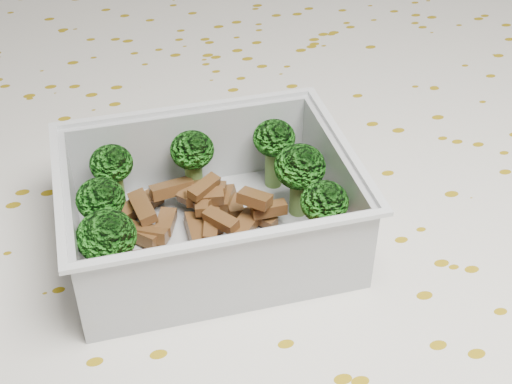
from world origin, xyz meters
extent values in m
cube|color=brown|center=(0.00, 0.00, 0.73)|extent=(1.40, 0.90, 0.04)
cube|color=silver|center=(0.00, 0.00, 0.75)|extent=(1.46, 0.96, 0.01)
cube|color=silver|center=(0.00, 0.48, 0.66)|extent=(1.46, 0.01, 0.18)
cube|color=silver|center=(-0.03, 0.00, 0.76)|extent=(0.16, 0.13, 0.00)
cube|color=silver|center=(-0.03, 0.06, 0.79)|extent=(0.16, 0.01, 0.05)
cube|color=silver|center=(-0.03, -0.06, 0.79)|extent=(0.16, 0.01, 0.05)
cube|color=silver|center=(0.05, -0.01, 0.79)|extent=(0.01, 0.12, 0.05)
cube|color=silver|center=(-0.11, 0.00, 0.79)|extent=(0.01, 0.12, 0.05)
cube|color=silver|center=(-0.03, 0.06, 0.81)|extent=(0.17, 0.01, 0.00)
cube|color=silver|center=(-0.03, -0.07, 0.81)|extent=(0.17, 0.01, 0.00)
cube|color=silver|center=(0.06, -0.01, 0.81)|extent=(0.01, 0.12, 0.00)
cube|color=silver|center=(-0.11, 0.00, 0.81)|extent=(0.01, 0.12, 0.00)
cylinder|color=#608C3F|center=(-0.08, 0.04, 0.77)|extent=(0.01, 0.01, 0.03)
ellipsoid|color=#2C8F1F|center=(-0.08, 0.04, 0.80)|extent=(0.03, 0.03, 0.02)
cylinder|color=#608C3F|center=(-0.03, 0.04, 0.77)|extent=(0.01, 0.01, 0.03)
ellipsoid|color=#2C8F1F|center=(-0.03, 0.04, 0.80)|extent=(0.03, 0.03, 0.02)
cylinder|color=#608C3F|center=(0.03, 0.04, 0.77)|extent=(0.01, 0.01, 0.03)
ellipsoid|color=#2C8F1F|center=(0.03, 0.04, 0.80)|extent=(0.03, 0.03, 0.02)
cylinder|color=#608C3F|center=(-0.09, 0.01, 0.77)|extent=(0.01, 0.01, 0.03)
ellipsoid|color=#2C8F1F|center=(-0.09, 0.01, 0.80)|extent=(0.03, 0.03, 0.02)
cylinder|color=#608C3F|center=(0.03, 0.00, 0.77)|extent=(0.01, 0.01, 0.02)
ellipsoid|color=#2C8F1F|center=(0.03, 0.00, 0.80)|extent=(0.03, 0.03, 0.03)
cylinder|color=#608C3F|center=(-0.09, -0.03, 0.77)|extent=(0.01, 0.01, 0.02)
ellipsoid|color=#2C8F1F|center=(-0.09, -0.03, 0.80)|extent=(0.03, 0.03, 0.03)
cylinder|color=#608C3F|center=(0.03, -0.03, 0.77)|extent=(0.01, 0.01, 0.03)
ellipsoid|color=#2C8F1F|center=(0.03, -0.03, 0.80)|extent=(0.03, 0.03, 0.02)
cube|color=brown|center=(-0.03, 0.00, 0.77)|extent=(0.01, 0.03, 0.01)
cube|color=brown|center=(-0.02, 0.03, 0.77)|extent=(0.02, 0.02, 0.01)
cube|color=brown|center=(-0.06, 0.03, 0.77)|extent=(0.03, 0.02, 0.01)
cube|color=brown|center=(0.01, 0.00, 0.77)|extent=(0.02, 0.01, 0.01)
cube|color=brown|center=(-0.03, 0.02, 0.78)|extent=(0.02, 0.01, 0.01)
cube|color=brown|center=(-0.02, 0.02, 0.77)|extent=(0.01, 0.02, 0.01)
cube|color=brown|center=(-0.07, 0.00, 0.77)|extent=(0.02, 0.02, 0.01)
cube|color=brown|center=(-0.02, 0.00, 0.77)|extent=(0.01, 0.02, 0.01)
cube|color=brown|center=(-0.01, 0.02, 0.77)|extent=(0.02, 0.02, 0.01)
cube|color=brown|center=(-0.05, 0.01, 0.77)|extent=(0.02, 0.02, 0.01)
cube|color=brown|center=(0.00, 0.00, 0.78)|extent=(0.02, 0.02, 0.01)
cube|color=brown|center=(-0.03, 0.02, 0.78)|extent=(0.02, 0.02, 0.01)
cube|color=brown|center=(0.01, 0.00, 0.77)|extent=(0.02, 0.02, 0.01)
cube|color=brown|center=(-0.07, 0.00, 0.77)|extent=(0.03, 0.02, 0.01)
cube|color=brown|center=(-0.01, 0.02, 0.77)|extent=(0.01, 0.02, 0.01)
cube|color=brown|center=(-0.03, 0.00, 0.77)|extent=(0.02, 0.02, 0.01)
cube|color=brown|center=(-0.06, 0.02, 0.77)|extent=(0.02, 0.03, 0.01)
cube|color=brown|center=(-0.01, -0.01, 0.77)|extent=(0.02, 0.03, 0.01)
cube|color=brown|center=(-0.04, 0.03, 0.78)|extent=(0.03, 0.01, 0.01)
cube|color=brown|center=(-0.03, 0.01, 0.77)|extent=(0.01, 0.02, 0.01)
cube|color=brown|center=(-0.03, 0.02, 0.77)|extent=(0.02, 0.02, 0.01)
cube|color=brown|center=(-0.02, -0.01, 0.77)|extent=(0.02, 0.02, 0.01)
cylinder|color=#CA4933|center=(-0.02, -0.04, 0.77)|extent=(0.13, 0.03, 0.02)
sphere|color=#CA4933|center=(0.04, -0.04, 0.77)|extent=(0.02, 0.02, 0.02)
sphere|color=#CA4933|center=(-0.09, -0.04, 0.77)|extent=(0.02, 0.02, 0.02)
camera|label=1|loc=(-0.09, -0.32, 1.05)|focal=50.00mm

